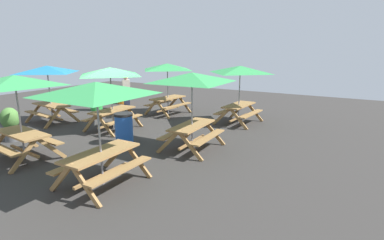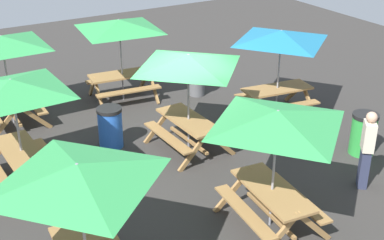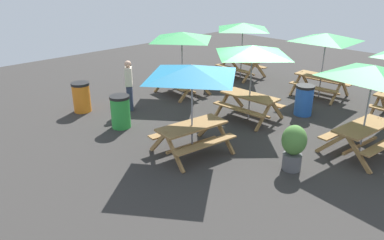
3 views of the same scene
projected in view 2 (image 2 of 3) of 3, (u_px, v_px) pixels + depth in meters
name	position (u px, v px, depth m)	size (l,w,h in m)	color
ground_plane	(177.00, 147.00, 12.52)	(25.15, 25.15, 0.00)	#33302D
picnic_table_0	(281.00, 42.00, 13.32)	(2.25, 2.25, 2.34)	olive
picnic_table_1	(79.00, 183.00, 7.35)	(2.11, 2.11, 2.34)	olive
picnic_table_2	(12.00, 94.00, 10.25)	(2.83, 2.83, 2.34)	olive
picnic_table_3	(2.00, 48.00, 12.89)	(2.83, 2.83, 2.34)	olive
picnic_table_4	(277.00, 127.00, 8.95)	(2.19, 2.19, 2.34)	olive
picnic_table_5	(120.00, 31.00, 14.26)	(2.81, 2.81, 2.34)	olive
picnic_table_6	(188.00, 68.00, 11.60)	(2.07, 2.07, 2.34)	olive
trash_bin_green	(363.00, 134.00, 12.05)	(0.59, 0.59, 0.98)	green
trash_bin_blue	(110.00, 127.00, 12.35)	(0.59, 0.59, 0.98)	blue
potted_plant_0	(197.00, 75.00, 15.15)	(0.57, 0.57, 1.11)	#59595B
person_standing	(367.00, 148.00, 10.61)	(0.42, 0.40, 1.67)	#2D334C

